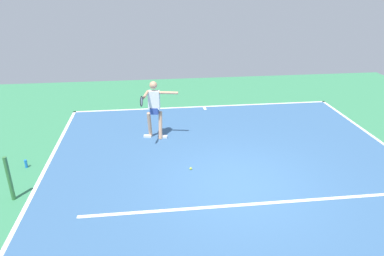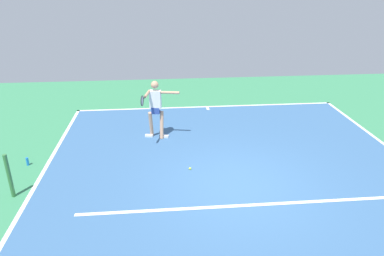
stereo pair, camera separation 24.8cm
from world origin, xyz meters
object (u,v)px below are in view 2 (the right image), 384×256
net_post (9,176)px  tennis_player (156,106)px  tennis_ball_by_baseline (190,168)px  water_bottle (27,161)px

net_post → tennis_player: tennis_player is taller
tennis_player → tennis_ball_by_baseline: size_ratio=27.49×
net_post → tennis_ball_by_baseline: (-4.12, -0.84, -0.50)m
tennis_player → water_bottle: size_ratio=8.25×
net_post → tennis_player: bearing=-138.1°
net_post → water_bottle: bearing=-84.1°
net_post → tennis_player: (-3.27, -2.93, 0.52)m
net_post → tennis_player: size_ratio=0.59×
net_post → water_bottle: net_post is taller
net_post → tennis_ball_by_baseline: net_post is taller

